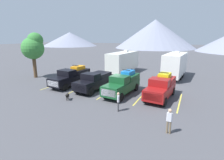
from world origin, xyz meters
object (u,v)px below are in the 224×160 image
Objects in this scene: pickup_truck_c at (123,83)px; pickup_truck_d at (161,87)px; person_a at (169,119)px; pickup_truck_a at (71,76)px; person_b at (118,100)px; dog at (67,96)px; camper_trailer_a at (123,61)px; camper_trailer_b at (175,64)px; pickup_truck_b at (94,81)px.

pickup_truck_c is 4.08m from pickup_truck_d.
person_a is at bearing -75.89° from pickup_truck_d.
pickup_truck_a reaches higher than person_b.
person_a reaches higher than dog.
pickup_truck_a is at bearing 122.83° from dog.
camper_trailer_b reaches higher than camper_trailer_a.
camper_trailer_a is at bearing 92.40° from pickup_truck_b.
pickup_truck_c is 4.69m from person_b.
camper_trailer_a is at bearing 109.90° from person_b.
pickup_truck_b is at bearing -87.60° from camper_trailer_a.
pickup_truck_c is at bearing -112.86° from camper_trailer_b.
pickup_truck_d reaches higher than dog.
pickup_truck_c is (7.29, -0.43, 0.02)m from pickup_truck_a.
person_a is at bearing -12.13° from dog.
pickup_truck_c reaches higher than pickup_truck_a.
pickup_truck_a is 3.72m from pickup_truck_b.
pickup_truck_a reaches higher than dog.
person_b is (5.40, -14.91, -1.06)m from camper_trailer_a.
camper_trailer_b is 4.85× the size of person_a.
pickup_truck_d is 10.02m from camper_trailer_b.
pickup_truck_c is 3.41× the size of person_a.
camper_trailer_a is (-0.44, 10.53, 0.92)m from pickup_truck_b.
pickup_truck_b is 3.21× the size of person_b.
pickup_truck_b is 13.21m from camper_trailer_b.
pickup_truck_b is 4.21m from dog.
pickup_truck_b is at bearing 138.54° from person_b.
pickup_truck_d is (4.06, 0.40, -0.00)m from pickup_truck_c.
person_a is at bearing -33.76° from pickup_truck_b.
pickup_truck_a is 14.71m from person_a.
pickup_truck_a reaches higher than pickup_truck_b.
pickup_truck_c is 7.70× the size of dog.
camper_trailer_a is at bearing 128.96° from pickup_truck_d.
person_a is at bearing -23.13° from person_b.
pickup_truck_b is 11.27m from person_a.
pickup_truck_d is at bearing 104.11° from person_a.
pickup_truck_d is at bearing 60.94° from person_b.
pickup_truck_d reaches higher than person_a.
dog is at bearing 177.21° from person_b.
pickup_truck_a is 7.30m from pickup_truck_c.
camper_trailer_a is (-8.11, 10.03, 0.84)m from pickup_truck_d.
person_b is at bearing -29.66° from pickup_truck_a.
pickup_truck_b reaches higher than person_b.
camper_trailer_a is 1.06× the size of camper_trailer_b.
camper_trailer_a reaches higher than pickup_truck_a.
person_a is (1.70, -6.77, -0.18)m from pickup_truck_d.
camper_trailer_a reaches higher than person_b.
person_b is at bearing -2.79° from dog.
camper_trailer_a is (3.24, 10.00, 0.85)m from pickup_truck_a.
camper_trailer_b is 16.83m from person_a.
pickup_truck_a reaches higher than person_a.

